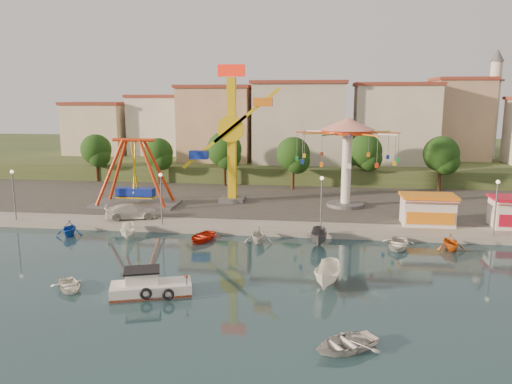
% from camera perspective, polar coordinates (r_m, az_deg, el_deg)
% --- Properties ---
extents(ground, '(200.00, 200.00, 0.00)m').
position_cam_1_polar(ground, '(37.84, -5.11, -9.91)').
color(ground, '#152F3B').
rests_on(ground, ground).
extents(quay_deck, '(200.00, 100.00, 0.60)m').
position_cam_1_polar(quay_deck, '(97.69, 2.83, 3.16)').
color(quay_deck, '#9E998E').
rests_on(quay_deck, ground).
extents(asphalt_pad, '(90.00, 28.00, 0.01)m').
position_cam_1_polar(asphalt_pad, '(66.22, 0.53, -0.26)').
color(asphalt_pad, '#4C4944').
rests_on(asphalt_pad, quay_deck).
extents(hill_terrace, '(200.00, 60.00, 3.00)m').
position_cam_1_polar(hill_terrace, '(102.49, 3.07, 4.20)').
color(hill_terrace, '#384C26').
rests_on(hill_terrace, ground).
extents(pirate_ship_ride, '(10.00, 5.00, 8.00)m').
position_cam_1_polar(pirate_ship_ride, '(60.62, -13.69, 2.02)').
color(pirate_ship_ride, '#59595E').
rests_on(pirate_ship_ride, quay_deck).
extents(kamikaze_tower, '(8.00, 3.10, 16.50)m').
position_cam_1_polar(kamikaze_tower, '(60.38, -2.43, 6.13)').
color(kamikaze_tower, '#59595E').
rests_on(kamikaze_tower, quay_deck).
extents(wave_swinger, '(11.60, 11.60, 10.40)m').
position_cam_1_polar(wave_swinger, '(58.88, 10.39, 5.63)').
color(wave_swinger, '#59595E').
rests_on(wave_swinger, quay_deck).
extents(booth_left, '(5.40, 3.78, 3.08)m').
position_cam_1_polar(booth_left, '(53.29, 19.02, -1.90)').
color(booth_left, white).
rests_on(booth_left, quay_deck).
extents(lamp_post_0, '(0.14, 0.14, 5.00)m').
position_cam_1_polar(lamp_post_0, '(58.14, -25.91, -0.43)').
color(lamp_post_0, '#59595E').
rests_on(lamp_post_0, quay_deck).
extents(lamp_post_1, '(0.14, 0.14, 5.00)m').
position_cam_1_polar(lamp_post_1, '(51.13, -10.76, -0.94)').
color(lamp_post_1, '#59595E').
rests_on(lamp_post_1, quay_deck).
extents(lamp_post_2, '(0.14, 0.14, 5.00)m').
position_cam_1_polar(lamp_post_2, '(48.59, 7.47, -1.45)').
color(lamp_post_2, '#59595E').
rests_on(lamp_post_2, quay_deck).
extents(lamp_post_3, '(0.14, 0.14, 5.00)m').
position_cam_1_polar(lamp_post_3, '(51.18, 25.69, -1.82)').
color(lamp_post_3, '#59595E').
rests_on(lamp_post_3, quay_deck).
extents(tree_0, '(4.60, 4.60, 7.19)m').
position_cam_1_polar(tree_0, '(79.50, -17.81, 4.64)').
color(tree_0, '#382314').
rests_on(tree_0, quay_deck).
extents(tree_1, '(4.35, 4.35, 6.80)m').
position_cam_1_polar(tree_1, '(75.11, -11.10, 4.41)').
color(tree_1, '#382314').
rests_on(tree_1, quay_deck).
extents(tree_2, '(5.02, 5.02, 7.85)m').
position_cam_1_polar(tree_2, '(72.05, -3.65, 4.90)').
color(tree_2, '#382314').
rests_on(tree_2, quay_deck).
extents(tree_3, '(4.68, 4.68, 7.32)m').
position_cam_1_polar(tree_3, '(69.40, 4.27, 4.36)').
color(tree_3, '#382314').
rests_on(tree_3, quay_deck).
extents(tree_4, '(4.86, 4.86, 7.60)m').
position_cam_1_polar(tree_4, '(72.50, 12.35, 4.57)').
color(tree_4, '#382314').
rests_on(tree_4, quay_deck).
extents(tree_5, '(4.83, 4.83, 7.54)m').
position_cam_1_polar(tree_5, '(72.25, 20.41, 4.09)').
color(tree_5, '#382314').
rests_on(tree_5, quay_deck).
extents(building_0, '(9.26, 9.53, 11.87)m').
position_cam_1_polar(building_0, '(90.63, -19.74, 7.42)').
color(building_0, beige).
rests_on(building_0, hill_terrace).
extents(building_1, '(12.33, 9.01, 8.63)m').
position_cam_1_polar(building_1, '(90.92, -11.32, 6.83)').
color(building_1, silver).
rests_on(building_1, hill_terrace).
extents(building_2, '(11.95, 9.28, 11.23)m').
position_cam_1_polar(building_2, '(88.06, -3.03, 7.75)').
color(building_2, tan).
rests_on(building_2, hill_terrace).
extents(building_3, '(12.59, 10.50, 9.20)m').
position_cam_1_polar(building_3, '(83.52, 5.98, 6.84)').
color(building_3, beige).
rests_on(building_3, hill_terrace).
extents(building_4, '(10.75, 9.23, 9.24)m').
position_cam_1_polar(building_4, '(87.59, 14.95, 6.73)').
color(building_4, beige).
rests_on(building_4, hill_terrace).
extents(building_5, '(12.77, 10.96, 11.21)m').
position_cam_1_polar(building_5, '(88.40, 23.77, 6.86)').
color(building_5, tan).
rests_on(building_5, hill_terrace).
extents(minaret, '(2.80, 2.80, 18.00)m').
position_cam_1_polar(minaret, '(92.84, 25.51, 9.31)').
color(minaret, silver).
rests_on(minaret, hill_terrace).
extents(cabin_motorboat, '(5.81, 3.67, 1.91)m').
position_cam_1_polar(cabin_motorboat, '(35.62, -12.10, -10.59)').
color(cabin_motorboat, white).
rests_on(cabin_motorboat, ground).
extents(rowboat_a, '(3.64, 3.79, 0.64)m').
position_cam_1_polar(rowboat_a, '(38.03, -20.58, -9.96)').
color(rowboat_a, white).
rests_on(rowboat_a, ground).
extents(rowboat_b, '(4.66, 4.36, 0.79)m').
position_cam_1_polar(rowboat_b, '(28.35, 10.18, -16.62)').
color(rowboat_b, silver).
rests_on(rowboat_b, ground).
extents(skiff, '(2.43, 4.59, 1.68)m').
position_cam_1_polar(skiff, '(36.48, 8.21, -9.37)').
color(skiff, white).
rests_on(skiff, ground).
extents(van, '(5.90, 3.99, 1.59)m').
position_cam_1_polar(van, '(54.60, -14.02, -2.15)').
color(van, silver).
rests_on(van, quay_deck).
extents(moored_boat_1, '(3.09, 3.38, 1.51)m').
position_cam_1_polar(moored_boat_1, '(52.06, -20.57, -3.89)').
color(moored_boat_1, blue).
rests_on(moored_boat_1, ground).
extents(moored_boat_2, '(2.25, 3.73, 1.35)m').
position_cam_1_polar(moored_boat_2, '(49.58, -14.45, -4.34)').
color(moored_boat_2, white).
rests_on(moored_boat_2, ground).
extents(moored_boat_3, '(3.58, 4.34, 0.78)m').
position_cam_1_polar(moored_boat_3, '(47.46, -6.22, -5.10)').
color(moored_boat_3, red).
rests_on(moored_boat_3, ground).
extents(moored_boat_4, '(2.80, 3.18, 1.59)m').
position_cam_1_polar(moored_boat_4, '(46.39, 0.27, -4.89)').
color(moored_boat_4, silver).
rests_on(moored_boat_4, ground).
extents(moored_boat_5, '(1.59, 3.98, 1.52)m').
position_cam_1_polar(moored_boat_5, '(46.05, 7.23, -5.14)').
color(moored_boat_5, '#555459').
rests_on(moored_boat_5, ground).
extents(moored_boat_6, '(3.66, 4.55, 0.84)m').
position_cam_1_polar(moored_boat_6, '(46.67, 15.88, -5.70)').
color(moored_boat_6, silver).
rests_on(moored_boat_6, ground).
extents(moored_boat_7, '(2.83, 3.16, 1.49)m').
position_cam_1_polar(moored_boat_7, '(47.48, 21.37, -5.35)').
color(moored_boat_7, '#CC5812').
rests_on(moored_boat_7, ground).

